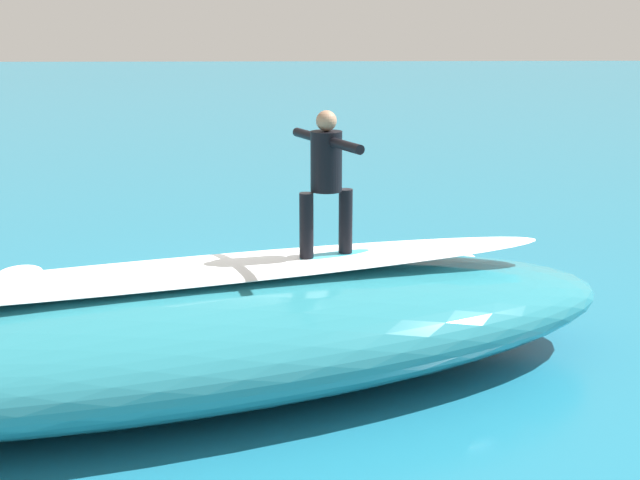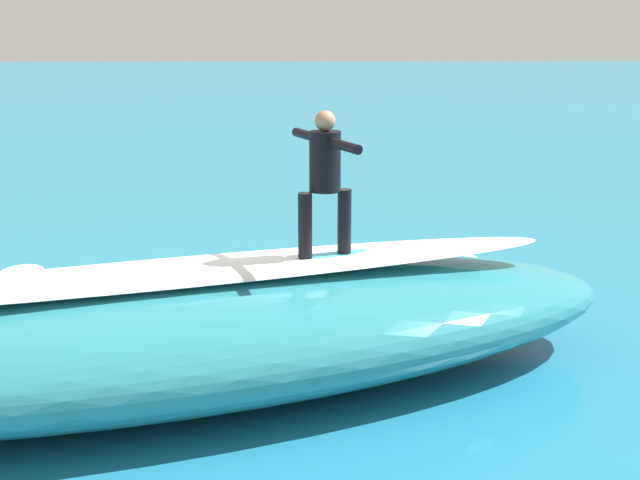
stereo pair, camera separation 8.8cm
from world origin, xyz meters
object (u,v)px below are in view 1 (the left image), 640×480
at_px(surfboard_riding, 326,259).
at_px(surfer_riding, 326,172).
at_px(surfboard_paddling, 315,281).
at_px(surfer_paddling, 318,267).

relative_size(surfboard_riding, surfer_riding, 1.31).
height_order(surfboard_paddling, surfer_paddling, surfer_paddling).
xyz_separation_m(surfer_riding, surfer_paddling, (-0.01, -3.35, -1.99)).
bearing_deg(surfer_paddling, surfboard_riding, 19.38).
xyz_separation_m(surfboard_riding, surfer_riding, (0.00, 0.00, 0.93)).
distance_m(surfboard_riding, surfboard_paddling, 3.45).
bearing_deg(surfer_riding, surfer_paddling, -114.77).
bearing_deg(surfer_paddling, surfboard_paddling, -0.00).
relative_size(surfboard_riding, surfer_paddling, 1.16).
relative_size(surfer_riding, surfboard_paddling, 0.71).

